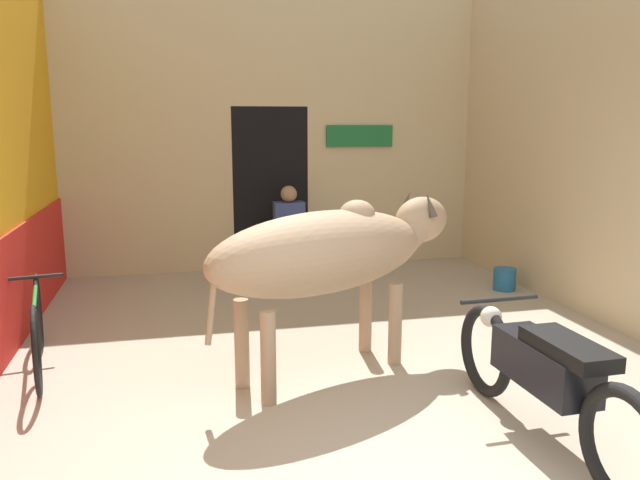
{
  "coord_description": "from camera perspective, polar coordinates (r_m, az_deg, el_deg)",
  "views": [
    {
      "loc": [
        -1.3,
        -2.73,
        1.96
      ],
      "look_at": [
        -0.1,
        2.46,
        0.94
      ],
      "focal_mm": 35.0,
      "sensor_mm": 36.0,
      "label": 1
    }
  ],
  "objects": [
    {
      "name": "bicycle",
      "position": [
        5.49,
        -24.41,
        -7.31
      ],
      "size": [
        0.46,
        1.67,
        0.68
      ],
      "color": "black",
      "rests_on": "ground_plane"
    },
    {
      "name": "shopkeeper_seated",
      "position": [
        7.87,
        -2.78,
        0.97
      ],
      "size": [
        0.38,
        0.33,
        1.16
      ],
      "color": "#3D3842",
      "rests_on": "ground_plane"
    },
    {
      "name": "motorcycle_near",
      "position": [
        4.13,
        19.79,
        -11.41
      ],
      "size": [
        0.58,
        2.07,
        0.77
      ],
      "color": "black",
      "rests_on": "ground_plane"
    },
    {
      "name": "cow",
      "position": [
        4.79,
        1.21,
        -1.03
      ],
      "size": [
        2.32,
        1.41,
        1.39
      ],
      "color": "tan",
      "rests_on": "ground_plane"
    },
    {
      "name": "bucket",
      "position": [
        7.66,
        16.51,
        -3.44
      ],
      "size": [
        0.26,
        0.26,
        0.26
      ],
      "color": "#23669E",
      "rests_on": "ground_plane"
    },
    {
      "name": "plastic_stool",
      "position": [
        8.07,
        -4.89,
        -1.57
      ],
      "size": [
        0.31,
        0.31,
        0.43
      ],
      "color": "beige",
      "rests_on": "ground_plane"
    },
    {
      "name": "wall_right_with_door",
      "position": [
        6.79,
        24.43,
        8.54
      ],
      "size": [
        0.22,
        5.46,
        3.65
      ],
      "color": "#C6B289",
      "rests_on": "ground_plane"
    },
    {
      "name": "wall_back_with_doorway",
      "position": [
        8.52,
        -4.46,
        8.36
      ],
      "size": [
        5.44,
        0.93,
        3.65
      ],
      "color": "#C6B289",
      "rests_on": "ground_plane"
    }
  ]
}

